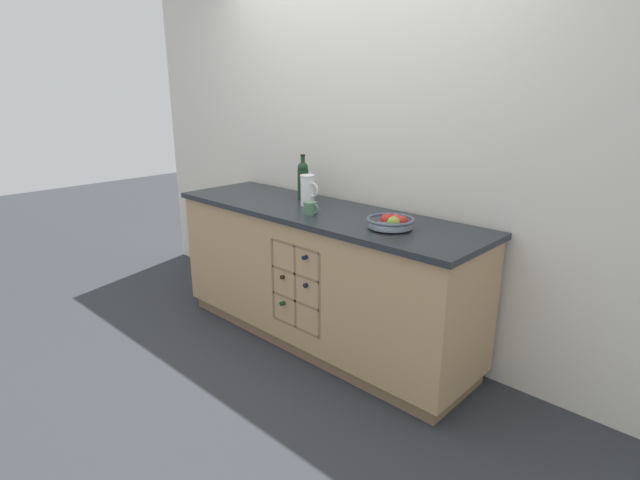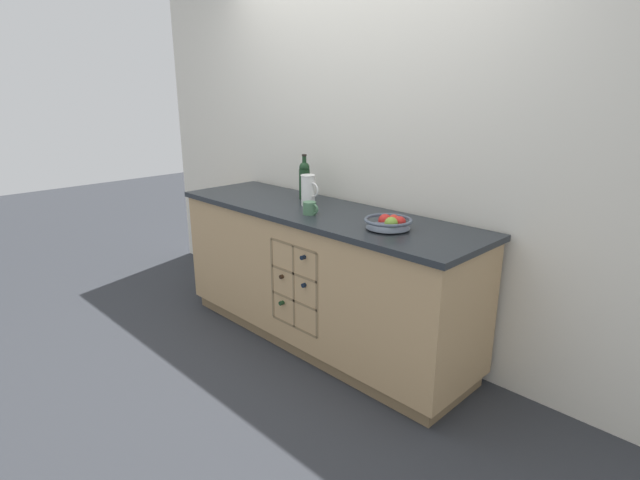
# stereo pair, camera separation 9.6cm
# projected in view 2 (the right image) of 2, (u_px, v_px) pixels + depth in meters

# --- Properties ---
(ground_plane) EXTENTS (14.00, 14.00, 0.00)m
(ground_plane) POSITION_uv_depth(u_px,v_px,m) (320.00, 339.00, 3.47)
(ground_plane) COLOR #2D3035
(back_wall) EXTENTS (4.60, 0.06, 2.55)m
(back_wall) POSITION_uv_depth(u_px,v_px,m) (360.00, 150.00, 3.35)
(back_wall) COLOR silver
(back_wall) RESTS_ON ground_plane
(kitchen_island) EXTENTS (2.24, 0.66, 0.92)m
(kitchen_island) POSITION_uv_depth(u_px,v_px,m) (320.00, 276.00, 3.33)
(kitchen_island) COLOR olive
(kitchen_island) RESTS_ON ground_plane
(fruit_bowl) EXTENTS (0.27, 0.27, 0.08)m
(fruit_bowl) POSITION_uv_depth(u_px,v_px,m) (389.00, 222.00, 2.75)
(fruit_bowl) COLOR #4C5666
(fruit_bowl) RESTS_ON kitchen_island
(white_pitcher) EXTENTS (0.15, 0.10, 0.20)m
(white_pitcher) POSITION_uv_depth(u_px,v_px,m) (308.00, 190.00, 3.29)
(white_pitcher) COLOR white
(white_pitcher) RESTS_ON kitchen_island
(ceramic_mug) EXTENTS (0.12, 0.08, 0.08)m
(ceramic_mug) POSITION_uv_depth(u_px,v_px,m) (310.00, 208.00, 3.07)
(ceramic_mug) COLOR #4C7A56
(ceramic_mug) RESTS_ON kitchen_island
(standing_wine_bottle) EXTENTS (0.08, 0.08, 0.31)m
(standing_wine_bottle) POSITION_uv_depth(u_px,v_px,m) (304.00, 179.00, 3.47)
(standing_wine_bottle) COLOR #19381E
(standing_wine_bottle) RESTS_ON kitchen_island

